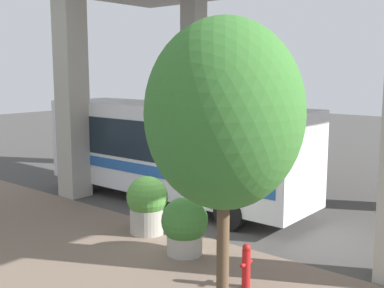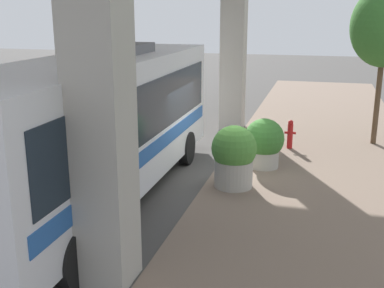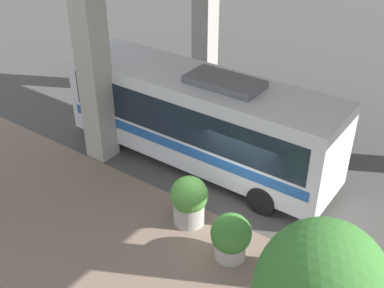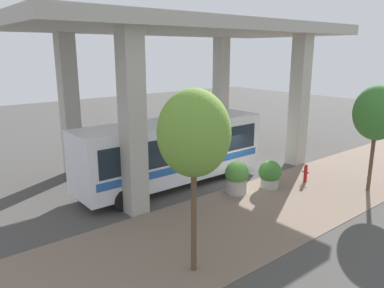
{
  "view_description": "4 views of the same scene",
  "coord_description": "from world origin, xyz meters",
  "views": [
    {
      "loc": [
        -10.26,
        -8.76,
        4.66
      ],
      "look_at": [
        0.21,
        -0.08,
        2.58
      ],
      "focal_mm": 45.0,
      "sensor_mm": 36.0,
      "label": 1
    },
    {
      "loc": [
        -2.87,
        12.71,
        4.54
      ],
      "look_at": [
        -0.06,
        2.32,
        1.56
      ],
      "focal_mm": 45.0,
      "sensor_mm": 36.0,
      "label": 2
    },
    {
      "loc": [
        -10.36,
        -6.22,
        10.27
      ],
      "look_at": [
        0.48,
        1.56,
        2.02
      ],
      "focal_mm": 45.0,
      "sensor_mm": 36.0,
      "label": 3
    },
    {
      "loc": [
        -13.15,
        13.68,
        7.03
      ],
      "look_at": [
        1.2,
        2.05,
        2.39
      ],
      "focal_mm": 35.0,
      "sensor_mm": 36.0,
      "label": 4
    }
  ],
  "objects": [
    {
      "name": "street_tree_near",
      "position": [
        -4.78,
        -4.8,
        4.04
      ],
      "size": [
        2.27,
        2.27,
        5.42
      ],
      "color": "brown",
      "rests_on": "ground"
    },
    {
      "name": "overpass",
      "position": [
        4.0,
        0.0,
        7.46
      ],
      "size": [
        9.4,
        19.7,
        8.57
      ],
      "color": "#ADA89E",
      "rests_on": "ground"
    },
    {
      "name": "sidewalk_strip",
      "position": [
        -3.0,
        0.0,
        0.01
      ],
      "size": [
        6.0,
        40.0,
        0.02
      ],
      "color": "#7A6656",
      "rests_on": "ground"
    },
    {
      "name": "street_tree_far",
      "position": [
        -4.69,
        6.74,
        4.59
      ],
      "size": [
        2.25,
        2.25,
        5.97
      ],
      "color": "brown",
      "rests_on": "ground"
    },
    {
      "name": "planter_middle",
      "position": [
        -0.77,
        0.76,
        0.86
      ],
      "size": [
        1.19,
        1.19,
        1.68
      ],
      "color": "#ADA89E",
      "rests_on": "ground"
    },
    {
      "name": "planter_front",
      "position": [
        -1.34,
        -1.12,
        0.76
      ],
      "size": [
        1.19,
        1.19,
        1.49
      ],
      "color": "#ADA89E",
      "rests_on": "ground"
    },
    {
      "name": "fire_hydrant",
      "position": [
        -1.96,
        -3.39,
        0.51
      ],
      "size": [
        0.38,
        0.18,
        1.0
      ],
      "color": "#B21919",
      "rests_on": "ground"
    },
    {
      "name": "ground_plane",
      "position": [
        0.0,
        0.0,
        0.0
      ],
      "size": [
        80.0,
        80.0,
        0.0
      ],
      "primitive_type": "plane",
      "color": "#474442",
      "rests_on": "ground"
    },
    {
      "name": "bus",
      "position": [
        2.23,
        2.52,
        2.02
      ],
      "size": [
        2.8,
        10.47,
        3.73
      ],
      "color": "silver",
      "rests_on": "ground"
    }
  ]
}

